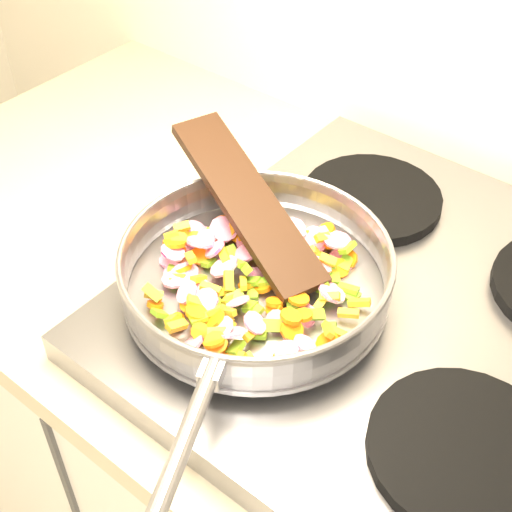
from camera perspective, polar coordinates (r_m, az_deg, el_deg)
The scene contains 7 objects.
cooktop at distance 0.87m, azimuth 11.97°, elevation -4.92°, with size 0.60×0.60×0.04m, color #939399.
grate_fl at distance 0.82m, azimuth -1.22°, elevation -4.80°, with size 0.19×0.19×0.02m, color black.
grate_fr at distance 0.74m, azimuth 16.37°, elevation -14.71°, with size 0.19×0.19×0.02m, color black.
grate_bl at distance 0.99m, azimuth 9.25°, elevation 4.58°, with size 0.19×0.19×0.02m, color black.
saute_pan at distance 0.81m, azimuth -0.04°, elevation -1.15°, with size 0.35×0.50×0.06m.
vegetable_heap at distance 0.82m, azimuth -0.49°, elevation -1.44°, with size 0.27×0.27×0.05m.
wooden_spatula at distance 0.86m, azimuth -0.73°, elevation 4.43°, with size 0.28×0.06×0.01m, color black.
Camera 1 is at (-0.48, 1.11, 1.55)m, focal length 50.00 mm.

